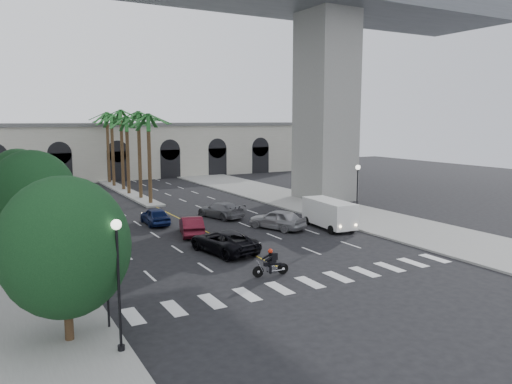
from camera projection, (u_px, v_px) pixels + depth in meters
name	position (u px, v px, depth m)	size (l,w,h in m)	color
ground	(295.00, 275.00, 29.24)	(140.00, 140.00, 0.00)	black
sidewalk_right	(338.00, 211.00, 49.41)	(8.00, 100.00, 0.15)	gray
median	(127.00, 192.00, 62.10)	(2.00, 24.00, 0.20)	gray
pier_building	(97.00, 151.00, 76.20)	(71.00, 10.50, 8.50)	beige
bridge	(199.00, 19.00, 47.23)	(75.00, 13.00, 26.00)	gray
palm_a	(148.00, 119.00, 52.14)	(3.20, 3.20, 10.30)	#47331E
palm_b	(138.00, 116.00, 55.61)	(3.20, 3.20, 10.60)	#47331E
palm_c	(126.00, 120.00, 59.00)	(3.20, 3.20, 10.10)	#47331E
palm_d	(121.00, 115.00, 62.52)	(3.20, 3.20, 10.90)	#47331E
palm_e	(111.00, 118.00, 65.92)	(3.20, 3.20, 10.40)	#47331E
palm_f	(107.00, 116.00, 69.49)	(3.20, 3.20, 10.70)	#47331E
street_tree_near	(65.00, 247.00, 19.82)	(5.20, 5.20, 6.89)	#382616
street_tree_mid	(33.00, 198.00, 31.04)	(5.44, 5.44, 7.21)	#382616
street_tree_far	(19.00, 182.00, 41.46)	(5.04, 5.04, 6.68)	#382616
lamp_post_left_near	(118.00, 274.00, 18.97)	(0.40, 0.40, 5.35)	black
lamp_post_left_far	(49.00, 198.00, 37.14)	(0.40, 0.40, 5.35)	black
lamp_post_right	(357.00, 191.00, 41.17)	(0.40, 0.40, 5.35)	black
traffic_signal_near	(107.00, 274.00, 21.28)	(0.25, 0.18, 3.65)	black
traffic_signal_far	(89.00, 252.00, 24.75)	(0.25, 0.18, 3.65)	black
motorcycle_rider	(272.00, 263.00, 29.06)	(2.25, 0.61, 1.62)	black
car_a	(277.00, 219.00, 41.37)	(1.98, 4.92, 1.68)	#9F9FA3
car_b	(191.00, 226.00, 39.22)	(1.62, 4.65, 1.53)	#51101C
car_c	(224.00, 241.00, 34.10)	(2.59, 5.62, 1.56)	black
car_d	(221.00, 210.00, 46.12)	(2.08, 5.11, 1.48)	slate
car_e	(155.00, 216.00, 43.20)	(1.78, 4.43, 1.51)	#101E4E
cargo_van	(329.00, 213.00, 41.56)	(2.65, 5.73, 2.37)	white
pedestrian_a	(70.00, 259.00, 29.04)	(0.60, 0.40, 1.66)	black
pedestrian_b	(59.00, 256.00, 29.37)	(0.92, 0.72, 1.90)	black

